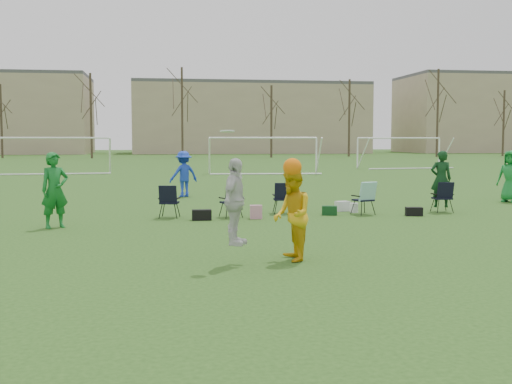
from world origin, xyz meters
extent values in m
plane|color=#254917|center=(0.00, 0.00, 0.00)|extent=(260.00, 260.00, 0.00)
imported|color=#126824|center=(-5.72, 6.20, 0.99)|extent=(0.86, 0.76, 1.98)
imported|color=#193ABE|center=(-2.06, 14.81, 0.92)|extent=(1.36, 1.09, 1.83)
imported|color=#167B2E|center=(9.75, 10.84, 0.95)|extent=(1.06, 1.10, 1.90)
imported|color=silver|center=(-1.67, 0.59, 1.17)|extent=(0.75, 1.01, 1.60)
imported|color=gold|center=(-0.55, 0.82, 0.88)|extent=(0.68, 0.86, 1.75)
sphere|color=orange|center=(-0.55, 0.82, 1.78)|extent=(0.35, 0.35, 0.35)
cylinder|color=white|center=(-1.81, 0.50, 2.46)|extent=(0.27, 0.27, 0.05)
imported|color=#0D3315|center=(5.83, 8.20, 1.05)|extent=(0.74, 0.57, 1.80)
cube|color=black|center=(-1.84, 7.23, 0.15)|extent=(0.56, 0.31, 0.30)
cube|color=#C47F98|center=(-0.26, 7.29, 0.20)|extent=(0.37, 0.25, 0.40)
cube|color=#103B17|center=(2.10, 7.89, 0.14)|extent=(0.50, 0.38, 0.28)
cube|color=silver|center=(2.80, 8.86, 0.16)|extent=(0.47, 0.38, 0.32)
cylinder|color=white|center=(3.05, 8.42, 0.15)|extent=(0.26, 0.26, 0.30)
cube|color=black|center=(4.58, 7.31, 0.13)|extent=(0.54, 0.35, 0.26)
cube|color=black|center=(-2.74, 7.95, 0.48)|extent=(0.70, 0.70, 0.96)
cube|color=black|center=(-0.94, 7.79, 0.48)|extent=(0.75, 0.75, 0.96)
cube|color=black|center=(0.76, 8.55, 0.48)|extent=(0.65, 0.65, 0.96)
cube|color=black|center=(3.17, 7.90, 0.48)|extent=(0.76, 0.76, 0.96)
cube|color=black|center=(5.83, 8.10, 0.48)|extent=(0.60, 0.60, 0.96)
cylinder|color=white|center=(-6.36, 34.32, 1.20)|extent=(0.12, 0.12, 2.40)
cylinder|color=white|center=(-10.00, 34.00, 2.40)|extent=(7.28, 0.76, 0.12)
cylinder|color=white|center=(0.36, 32.25, 1.20)|extent=(0.12, 0.12, 2.40)
cylinder|color=white|center=(7.64, 31.75, 1.20)|extent=(0.12, 0.12, 2.40)
cylinder|color=white|center=(4.00, 32.00, 2.40)|extent=(7.29, 0.63, 0.12)
cylinder|color=white|center=(12.39, 37.49, 1.20)|extent=(0.12, 0.12, 2.40)
cylinder|color=white|center=(19.61, 38.51, 1.20)|extent=(0.12, 0.12, 2.40)
cylinder|color=white|center=(16.00, 38.00, 2.40)|extent=(7.25, 1.13, 0.12)
cylinder|color=#382B21|center=(-22.00, 71.50, 4.50)|extent=(0.28, 0.28, 9.00)
cylinder|color=#382B21|center=(-11.00, 68.50, 5.10)|extent=(0.28, 0.28, 10.20)
cylinder|color=#382B21|center=(0.00, 71.50, 5.70)|extent=(0.28, 0.28, 11.40)
cylinder|color=#382B21|center=(11.00, 68.50, 4.50)|extent=(0.28, 0.28, 9.00)
cylinder|color=#382B21|center=(22.00, 71.50, 5.10)|extent=(0.28, 0.28, 10.20)
cylinder|color=#382B21|center=(33.00, 68.50, 5.70)|extent=(0.28, 0.28, 11.40)
cylinder|color=#382B21|center=(44.00, 71.50, 4.50)|extent=(0.28, 0.28, 9.00)
cube|color=tan|center=(12.00, 96.00, 5.50)|extent=(38.00, 16.00, 11.00)
cube|color=tan|center=(55.00, 96.00, 6.50)|extent=(30.00, 16.00, 13.00)
camera|label=1|loc=(-3.04, -11.00, 2.31)|focal=45.00mm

